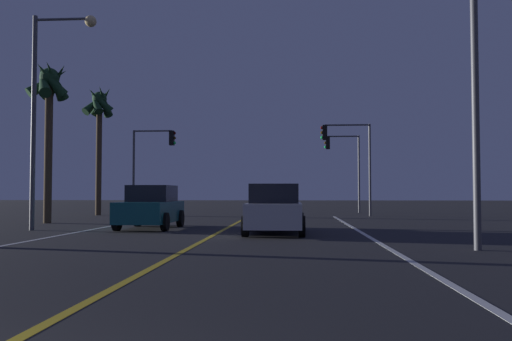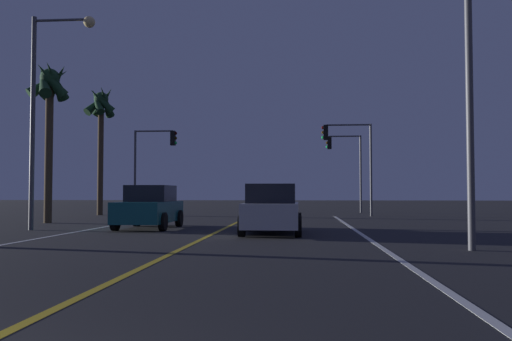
# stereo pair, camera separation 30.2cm
# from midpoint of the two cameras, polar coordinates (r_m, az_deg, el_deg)

# --- Properties ---
(lane_edge_right) EXTENTS (0.16, 36.48, 0.01)m
(lane_edge_right) POSITION_cam_midpoint_polar(r_m,az_deg,el_deg) (14.65, 12.86, -7.77)
(lane_edge_right) COLOR silver
(lane_edge_right) RESTS_ON ground
(lane_edge_left) EXTENTS (0.16, 36.48, 0.01)m
(lane_edge_left) POSITION_cam_midpoint_polar(r_m,az_deg,el_deg) (16.46, -24.71, -7.01)
(lane_edge_left) COLOR silver
(lane_edge_left) RESTS_ON ground
(lane_center_divider) EXTENTS (0.16, 36.48, 0.01)m
(lane_center_divider) POSITION_cam_midpoint_polar(r_m,az_deg,el_deg) (14.74, -7.07, -7.78)
(lane_center_divider) COLOR gold
(lane_center_divider) RESTS_ON ground
(car_lead_same_lane) EXTENTS (2.02, 4.30, 1.70)m
(car_lead_same_lane) POSITION_cam_midpoint_polar(r_m,az_deg,el_deg) (18.66, 1.51, -4.13)
(car_lead_same_lane) COLOR black
(car_lead_same_lane) RESTS_ON ground
(car_oncoming) EXTENTS (2.02, 4.30, 1.70)m
(car_oncoming) POSITION_cam_midpoint_polar(r_m,az_deg,el_deg) (21.90, -11.31, -3.83)
(car_oncoming) COLOR black
(car_oncoming) RESTS_ON ground
(traffic_light_near_right) EXTENTS (3.02, 0.36, 5.56)m
(traffic_light_near_right) POSITION_cam_midpoint_polar(r_m,az_deg,el_deg) (33.40, 9.19, 2.35)
(traffic_light_near_right) COLOR #4C4C51
(traffic_light_near_right) RESTS_ON ground
(traffic_light_near_left) EXTENTS (2.72, 0.36, 5.30)m
(traffic_light_near_left) POSITION_cam_midpoint_polar(r_m,az_deg,el_deg) (34.39, -10.88, 1.89)
(traffic_light_near_left) COLOR #4C4C51
(traffic_light_near_left) RESTS_ON ground
(traffic_light_far_right) EXTENTS (2.50, 0.36, 5.44)m
(traffic_light_far_right) POSITION_cam_midpoint_polar(r_m,az_deg,el_deg) (38.88, 8.82, 1.52)
(traffic_light_far_right) COLOR #4C4C51
(traffic_light_far_right) RESTS_ON ground
(street_lamp_right_near) EXTENTS (2.11, 0.44, 7.87)m
(street_lamp_right_near) POSITION_cam_midpoint_polar(r_m,az_deg,el_deg) (14.67, 19.52, 11.99)
(street_lamp_right_near) COLOR #4C4C51
(street_lamp_right_near) RESTS_ON ground
(street_lamp_left_mid) EXTENTS (2.47, 0.44, 8.12)m
(street_lamp_left_mid) POSITION_cam_midpoint_polar(r_m,az_deg,el_deg) (22.23, -21.25, 7.56)
(street_lamp_left_mid) COLOR #4C4C51
(street_lamp_left_mid) RESTS_ON ground
(palm_tree_left_mid) EXTENTS (2.24, 2.28, 7.59)m
(palm_tree_left_mid) POSITION_cam_midpoint_polar(r_m,az_deg,el_deg) (27.45, -21.07, 7.57)
(palm_tree_left_mid) COLOR #473826
(palm_tree_left_mid) RESTS_ON ground
(palm_tree_left_far) EXTENTS (2.06, 2.16, 8.20)m
(palm_tree_left_far) POSITION_cam_midpoint_polar(r_m,az_deg,el_deg) (36.05, -16.29, 5.93)
(palm_tree_left_far) COLOR #473826
(palm_tree_left_far) RESTS_ON ground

